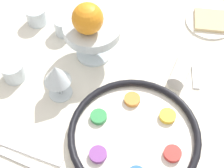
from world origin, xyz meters
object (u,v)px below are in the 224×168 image
object	(u,v)px
napkin_roll	(183,67)
cup_mid	(65,26)
seder_plate	(134,135)
wine_glass	(57,75)
orange_fruit	(88,19)
fruit_stand	(92,32)
cup_far	(13,71)
cup_near	(36,16)
bread_plate	(209,22)

from	to	relation	value
napkin_roll	cup_mid	world-z (taller)	cup_mid
seder_plate	wine_glass	distance (m)	0.27
orange_fruit	fruit_stand	bearing A→B (deg)	-24.72
seder_plate	cup_mid	xyz separation A→B (m)	(0.40, 0.22, 0.01)
cup_far	cup_near	bearing A→B (deg)	-9.06
wine_glass	cup_mid	bearing A→B (deg)	1.09
wine_glass	cup_near	bearing A→B (deg)	19.24
seder_plate	fruit_stand	world-z (taller)	fruit_stand
napkin_roll	cup_near	size ratio (longest dim) A/B	2.20
wine_glass	cup_far	xyz separation A→B (m)	(0.06, 0.15, -0.06)
cup_near	cup_far	xyz separation A→B (m)	(-0.24, 0.04, 0.00)
napkin_roll	cup_near	bearing A→B (deg)	64.35
napkin_roll	orange_fruit	bearing A→B (deg)	78.45
seder_plate	cup_far	distance (m)	0.41
bread_plate	napkin_roll	world-z (taller)	napkin_roll
wine_glass	seder_plate	bearing A→B (deg)	-124.94
orange_fruit	cup_near	distance (m)	0.30
bread_plate	cup_far	xyz separation A→B (m)	(-0.23, 0.65, 0.02)
napkin_roll	seder_plate	bearing A→B (deg)	144.28
fruit_stand	cup_near	size ratio (longest dim) A/B	2.48
seder_plate	fruit_stand	xyz separation A→B (m)	(0.30, 0.12, 0.08)
bread_plate	cup_near	size ratio (longest dim) A/B	2.34
bread_plate	wine_glass	bearing A→B (deg)	120.21
fruit_stand	bread_plate	distance (m)	0.44
cup_near	fruit_stand	bearing A→B (deg)	-126.91
orange_fruit	cup_near	xyz separation A→B (m)	(0.17, 0.19, -0.14)
cup_near	cup_far	world-z (taller)	same
napkin_roll	cup_far	xyz separation A→B (m)	(-0.01, 0.52, 0.00)
wine_glass	napkin_roll	size ratio (longest dim) A/B	0.81
seder_plate	wine_glass	size ratio (longest dim) A/B	2.85
wine_glass	fruit_stand	distance (m)	0.18
seder_plate	orange_fruit	xyz separation A→B (m)	(0.28, 0.12, 0.16)
orange_fruit	cup_near	size ratio (longest dim) A/B	1.28
wine_glass	cup_far	bearing A→B (deg)	66.85
orange_fruit	cup_mid	xyz separation A→B (m)	(0.12, 0.09, -0.14)
wine_glass	bread_plate	xyz separation A→B (m)	(0.29, -0.50, -0.08)
orange_fruit	cup_mid	distance (m)	0.21
cup_mid	cup_near	bearing A→B (deg)	63.38
cup_far	seder_plate	bearing A→B (deg)	-120.46
wine_glass	cup_mid	size ratio (longest dim) A/B	1.78
fruit_stand	orange_fruit	distance (m)	0.08
cup_far	wine_glass	bearing A→B (deg)	-113.15
fruit_stand	cup_near	distance (m)	0.26
seder_plate	cup_near	bearing A→B (deg)	35.04
orange_fruit	napkin_roll	distance (m)	0.33
cup_near	cup_mid	world-z (taller)	same
cup_mid	bread_plate	bearing A→B (deg)	-85.80
napkin_roll	cup_far	world-z (taller)	cup_far
napkin_roll	wine_glass	bearing A→B (deg)	101.54
bread_plate	cup_near	distance (m)	0.61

